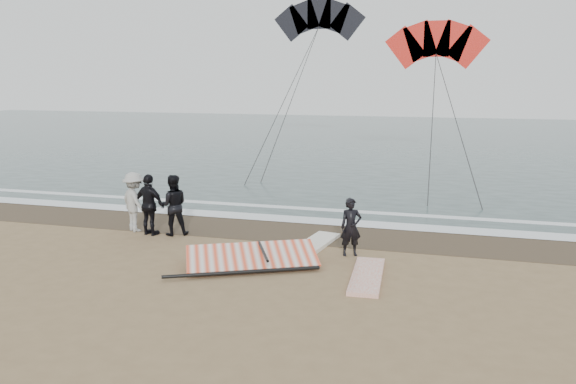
% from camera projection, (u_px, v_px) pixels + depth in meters
% --- Properties ---
extents(ground, '(120.00, 120.00, 0.00)m').
position_uv_depth(ground, '(284.00, 281.00, 13.69)').
color(ground, '#8C704C').
rests_on(ground, ground).
extents(sea, '(120.00, 54.00, 0.02)m').
position_uv_depth(sea, '(394.00, 139.00, 44.91)').
color(sea, '#233838').
rests_on(sea, ground).
extents(wet_sand, '(120.00, 2.80, 0.01)m').
position_uv_depth(wet_sand, '(321.00, 233.00, 17.95)').
color(wet_sand, '#4C3D2B').
rests_on(wet_sand, ground).
extents(foam_near, '(120.00, 0.90, 0.01)m').
position_uv_depth(foam_near, '(330.00, 222.00, 19.27)').
color(foam_near, white).
rests_on(foam_near, sea).
extents(foam_far, '(120.00, 0.45, 0.01)m').
position_uv_depth(foam_far, '(338.00, 210.00, 20.88)').
color(foam_far, white).
rests_on(foam_far, sea).
extents(man_main, '(0.70, 0.59, 1.63)m').
position_uv_depth(man_main, '(351.00, 227.00, 15.54)').
color(man_main, black).
rests_on(man_main, ground).
extents(board_white, '(0.85, 2.65, 0.10)m').
position_uv_depth(board_white, '(367.00, 276.00, 13.92)').
color(board_white, white).
rests_on(board_white, ground).
extents(board_cream, '(1.19, 2.77, 0.11)m').
position_uv_depth(board_cream, '(313.00, 245.00, 16.46)').
color(board_cream, white).
rests_on(board_cream, ground).
extents(trio_cluster, '(2.70, 1.30, 1.94)m').
position_uv_depth(trio_cluster, '(151.00, 204.00, 17.76)').
color(trio_cluster, black).
rests_on(trio_cluster, ground).
extents(sail_rig, '(3.65, 3.02, 0.49)m').
position_uv_depth(sail_rig, '(252.00, 258.00, 14.89)').
color(sail_rig, black).
rests_on(sail_rig, ground).
extents(kite_red, '(6.24, 6.33, 14.03)m').
position_uv_depth(kite_red, '(436.00, 48.00, 31.87)').
color(kite_red, red).
rests_on(kite_red, ground).
extents(kite_dark, '(7.31, 8.43, 18.63)m').
position_uv_depth(kite_dark, '(319.00, 23.00, 39.68)').
color(kite_dark, black).
rests_on(kite_dark, ground).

